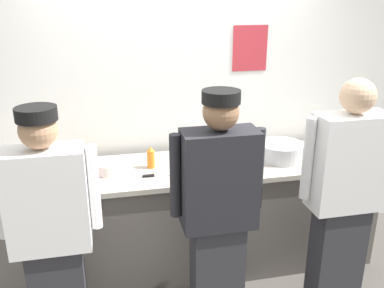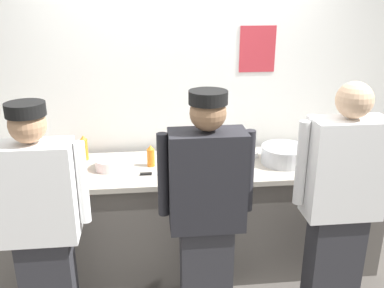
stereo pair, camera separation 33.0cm
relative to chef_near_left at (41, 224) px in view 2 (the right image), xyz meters
The scene contains 16 objects.
wall_back 1.66m from the chef_near_left, 51.29° to the left, with size 5.02×0.11×2.92m.
prep_counter 1.28m from the chef_near_left, 36.62° to the left, with size 3.20×0.72×0.93m.
chef_near_left is the anchor object (origin of this frame).
chef_center 1.03m from the chef_near_left, ahead, with size 0.61×0.24×1.70m.
chef_far_right 1.93m from the chef_near_left, ahead, with size 0.63×0.24×1.74m.
plate_stack_front 0.82m from the chef_near_left, 62.66° to the left, with size 0.24×0.24×0.08m.
plate_stack_rear 2.26m from the chef_near_left, 19.26° to the left, with size 0.21×0.21×0.06m.
mixing_bowl_steel 1.90m from the chef_near_left, 21.63° to the left, with size 0.37×0.37×0.14m, color #B7BABF.
sheet_tray 1.42m from the chef_near_left, 30.09° to the left, with size 0.52×0.35×0.02m, color #B7BABF.
squeeze_bottle_primary 0.59m from the chef_near_left, 74.71° to the left, with size 0.06×0.06×0.21m.
squeeze_bottle_secondary 0.97m from the chef_near_left, 81.00° to the left, with size 0.06×0.06×0.21m.
squeeze_bottle_spare 1.03m from the chef_near_left, 47.33° to the left, with size 0.06×0.06×0.18m.
ramekin_green_sauce 0.96m from the chef_near_left, 102.94° to the left, with size 0.10×0.10×0.04m.
ramekin_yellow_sauce 1.76m from the chef_near_left, 28.80° to the left, with size 0.09×0.09×0.04m.
ramekin_orange_sauce 0.74m from the chef_near_left, 101.81° to the left, with size 0.08×0.08×0.05m.
chefs_knife 0.92m from the chef_near_left, 38.77° to the left, with size 0.27×0.03×0.02m.
Camera 2 is at (-0.29, -2.71, 2.24)m, focal length 39.36 mm.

